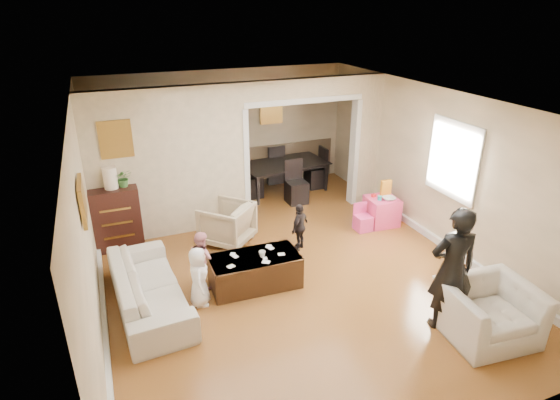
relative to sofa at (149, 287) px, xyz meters
name	(u,v)px	position (x,y,z in m)	size (l,w,h in m)	color
floor	(285,265)	(2.11, 0.29, -0.31)	(7.00, 7.00, 0.00)	#9D5F28
partition_left	(171,164)	(0.74, 2.09, 0.99)	(2.75, 0.18, 2.60)	beige
partition_right	(365,141)	(4.59, 2.09, 0.99)	(0.55, 0.18, 2.60)	beige
partition_header	(304,88)	(3.21, 2.09, 2.12)	(2.22, 0.18, 0.35)	beige
window_pane	(454,160)	(4.84, -0.11, 1.24)	(0.03, 0.95, 1.10)	white
framed_art_partition	(116,139)	(-0.09, 1.99, 1.54)	(0.45, 0.03, 0.55)	brown
framed_art_sofa_wall	(82,201)	(-0.60, -0.31, 1.49)	(0.03, 0.55, 0.40)	brown
framed_art_alcove	(271,110)	(3.21, 3.73, 1.39)	(0.45, 0.03, 0.55)	brown
sofa	(149,287)	(0.00, 0.00, 0.00)	(2.12, 0.83, 0.62)	beige
armchair_back	(227,223)	(1.49, 1.38, 0.05)	(0.76, 0.79, 0.72)	tan
armchair_front	(488,312)	(3.80, -2.17, 0.04)	(1.07, 0.94, 0.70)	beige
dresser	(116,218)	(-0.26, 1.92, 0.22)	(0.78, 0.44, 1.07)	#371510
table_lamp	(110,178)	(-0.26, 1.92, 0.94)	(0.22, 0.22, 0.36)	#FFEBCF
potted_plant	(123,178)	(-0.06, 1.92, 0.91)	(0.27, 0.23, 0.30)	#417835
coffee_table	(255,271)	(1.50, -0.05, -0.07)	(1.28, 0.64, 0.48)	#392112
coffee_cup	(262,254)	(1.60, -0.10, 0.22)	(0.10, 0.10, 0.09)	silver
play_table	(381,211)	(4.36, 1.00, -0.05)	(0.54, 0.54, 0.52)	#F23F79
cereal_box	(386,188)	(4.48, 1.10, 0.36)	(0.20, 0.07, 0.30)	yellow
cyan_cup	(380,198)	(4.26, 0.95, 0.25)	(0.08, 0.08, 0.08)	#28CCC1
toy_block	(374,196)	(4.24, 1.12, 0.24)	(0.08, 0.06, 0.05)	red
play_bowl	(389,199)	(4.41, 0.88, 0.24)	(0.23, 0.23, 0.06)	white
dining_table	(285,178)	(3.29, 3.16, 0.02)	(1.84, 1.03, 0.65)	black
adult_person	(452,269)	(3.46, -1.82, 0.52)	(0.61, 0.40, 1.66)	black
child_kneel_a	(199,277)	(0.65, -0.20, 0.12)	(0.42, 0.27, 0.86)	white
child_kneel_b	(202,259)	(0.80, 0.25, 0.12)	(0.42, 0.33, 0.86)	pink
child_toddler	(300,227)	(2.55, 0.70, 0.10)	(0.48, 0.20, 0.82)	black
craft_papers	(257,256)	(1.53, -0.05, 0.17)	(0.89, 0.54, 0.00)	white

